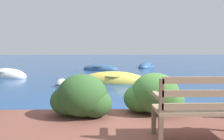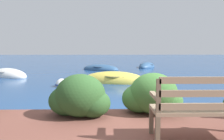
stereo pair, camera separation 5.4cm
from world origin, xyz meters
name	(u,v)px [view 2 (the right image)]	position (x,y,z in m)	size (l,w,h in m)	color
ground_plane	(116,119)	(0.00, 0.00, 0.00)	(80.00, 80.00, 0.00)	navy
park_bench	(204,107)	(1.17, -1.58, 0.70)	(1.44, 0.48, 0.93)	brown
hedge_clump_left	(80,98)	(-0.71, -0.46, 0.57)	(1.19, 0.86, 0.81)	#284C23
hedge_clump_centre	(152,96)	(0.71, -0.29, 0.57)	(1.19, 0.85, 0.81)	#38662D
rowboat_nearest	(114,81)	(0.09, 4.85, 0.07)	(2.99, 1.59, 0.85)	#DBC64C
rowboat_mid	(8,75)	(-5.37, 6.89, 0.06)	(2.77, 2.27, 0.76)	silver
rowboat_far	(101,69)	(-0.66, 10.08, 0.06)	(2.74, 2.00, 0.66)	#2D517A
rowboat_outer	(147,67)	(2.79, 11.92, 0.06)	(1.94, 2.50, 0.68)	#2D517A
mooring_buoy	(62,84)	(-1.97, 3.91, 0.08)	(0.51, 0.51, 0.47)	white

